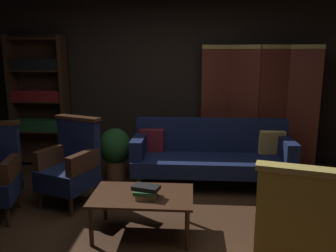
{
  "coord_description": "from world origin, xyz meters",
  "views": [
    {
      "loc": [
        0.28,
        -3.18,
        1.81
      ],
      "look_at": [
        0.0,
        0.8,
        0.95
      ],
      "focal_mm": 37.31,
      "sensor_mm": 36.0,
      "label": 1
    }
  ],
  "objects_px": {
    "armchair_wing_right": "(71,164)",
    "bookshelf": "(40,99)",
    "armchair_gilt_accent": "(295,230)",
    "coffee_table": "(142,199)",
    "folding_screen": "(258,107)",
    "potted_plant": "(115,150)",
    "book_green_cloth": "(146,191)",
    "velvet_couch": "(211,152)",
    "book_tan_leather": "(146,195)",
    "book_black_cloth": "(146,188)"
  },
  "relations": [
    {
      "from": "potted_plant",
      "to": "book_tan_leather",
      "type": "relative_size",
      "value": 3.81
    },
    {
      "from": "potted_plant",
      "to": "book_green_cloth",
      "type": "distance_m",
      "value": 1.7
    },
    {
      "from": "bookshelf",
      "to": "book_tan_leather",
      "type": "distance_m",
      "value": 3.06
    },
    {
      "from": "bookshelf",
      "to": "armchair_wing_right",
      "type": "relative_size",
      "value": 1.97
    },
    {
      "from": "armchair_wing_right",
      "to": "book_black_cloth",
      "type": "bearing_deg",
      "value": -36.64
    },
    {
      "from": "velvet_couch",
      "to": "armchair_gilt_accent",
      "type": "bearing_deg",
      "value": -76.58
    },
    {
      "from": "coffee_table",
      "to": "potted_plant",
      "type": "distance_m",
      "value": 1.62
    },
    {
      "from": "velvet_couch",
      "to": "armchair_gilt_accent",
      "type": "relative_size",
      "value": 2.04
    },
    {
      "from": "armchair_gilt_accent",
      "to": "armchair_wing_right",
      "type": "distance_m",
      "value": 2.64
    },
    {
      "from": "velvet_couch",
      "to": "potted_plant",
      "type": "distance_m",
      "value": 1.36
    },
    {
      "from": "book_tan_leather",
      "to": "coffee_table",
      "type": "bearing_deg",
      "value": 124.01
    },
    {
      "from": "bookshelf",
      "to": "armchair_wing_right",
      "type": "distance_m",
      "value": 1.88
    },
    {
      "from": "armchair_wing_right",
      "to": "potted_plant",
      "type": "height_order",
      "value": "armchair_wing_right"
    },
    {
      "from": "coffee_table",
      "to": "potted_plant",
      "type": "xyz_separation_m",
      "value": [
        -0.6,
        1.5,
        0.05
      ]
    },
    {
      "from": "folding_screen",
      "to": "book_green_cloth",
      "type": "bearing_deg",
      "value": -123.75
    },
    {
      "from": "book_green_cloth",
      "to": "potted_plant",
      "type": "bearing_deg",
      "value": 112.42
    },
    {
      "from": "folding_screen",
      "to": "bookshelf",
      "type": "xyz_separation_m",
      "value": [
        -3.42,
        0.1,
        0.07
      ]
    },
    {
      "from": "folding_screen",
      "to": "armchair_wing_right",
      "type": "relative_size",
      "value": 1.83
    },
    {
      "from": "folding_screen",
      "to": "book_tan_leather",
      "type": "relative_size",
      "value": 9.7
    },
    {
      "from": "coffee_table",
      "to": "potted_plant",
      "type": "bearing_deg",
      "value": 111.83
    },
    {
      "from": "book_tan_leather",
      "to": "velvet_couch",
      "type": "bearing_deg",
      "value": 64.76
    },
    {
      "from": "bookshelf",
      "to": "velvet_couch",
      "type": "distance_m",
      "value": 2.87
    },
    {
      "from": "folding_screen",
      "to": "coffee_table",
      "type": "relative_size",
      "value": 1.9
    },
    {
      "from": "folding_screen",
      "to": "velvet_couch",
      "type": "distance_m",
      "value": 1.1
    },
    {
      "from": "coffee_table",
      "to": "folding_screen",
      "type": "bearing_deg",
      "value": 54.5
    },
    {
      "from": "folding_screen",
      "to": "velvet_couch",
      "type": "relative_size",
      "value": 0.9
    },
    {
      "from": "coffee_table",
      "to": "book_tan_leather",
      "type": "xyz_separation_m",
      "value": [
        0.05,
        -0.07,
        0.07
      ]
    },
    {
      "from": "velvet_couch",
      "to": "coffee_table",
      "type": "xyz_separation_m",
      "value": [
        -0.75,
        -1.42,
        -0.08
      ]
    },
    {
      "from": "velvet_couch",
      "to": "book_tan_leather",
      "type": "distance_m",
      "value": 1.65
    },
    {
      "from": "bookshelf",
      "to": "coffee_table",
      "type": "xyz_separation_m",
      "value": [
        1.95,
        -2.17,
        -0.69
      ]
    },
    {
      "from": "folding_screen",
      "to": "book_tan_leather",
      "type": "xyz_separation_m",
      "value": [
        -1.43,
        -2.13,
        -0.54
      ]
    },
    {
      "from": "armchair_gilt_accent",
      "to": "book_tan_leather",
      "type": "bearing_deg",
      "value": 151.05
    },
    {
      "from": "bookshelf",
      "to": "book_green_cloth",
      "type": "bearing_deg",
      "value": -48.26
    },
    {
      "from": "velvet_couch",
      "to": "potted_plant",
      "type": "height_order",
      "value": "velvet_couch"
    },
    {
      "from": "potted_plant",
      "to": "book_black_cloth",
      "type": "xyz_separation_m",
      "value": [
        0.65,
        -1.57,
        0.09
      ]
    },
    {
      "from": "book_tan_leather",
      "to": "book_black_cloth",
      "type": "height_order",
      "value": "book_black_cloth"
    },
    {
      "from": "book_tan_leather",
      "to": "book_black_cloth",
      "type": "bearing_deg",
      "value": 165.96
    },
    {
      "from": "folding_screen",
      "to": "coffee_table",
      "type": "bearing_deg",
      "value": -125.5
    },
    {
      "from": "velvet_couch",
      "to": "book_tan_leather",
      "type": "xyz_separation_m",
      "value": [
        -0.7,
        -1.49,
        -0.01
      ]
    },
    {
      "from": "bookshelf",
      "to": "potted_plant",
      "type": "bearing_deg",
      "value": -26.26
    },
    {
      "from": "bookshelf",
      "to": "coffee_table",
      "type": "bearing_deg",
      "value": -48.03
    },
    {
      "from": "bookshelf",
      "to": "velvet_couch",
      "type": "bearing_deg",
      "value": -15.41
    },
    {
      "from": "armchair_gilt_accent",
      "to": "potted_plant",
      "type": "bearing_deg",
      "value": 129.76
    },
    {
      "from": "book_tan_leather",
      "to": "book_black_cloth",
      "type": "distance_m",
      "value": 0.08
    },
    {
      "from": "velvet_couch",
      "to": "book_green_cloth",
      "type": "relative_size",
      "value": 10.04
    },
    {
      "from": "book_green_cloth",
      "to": "book_black_cloth",
      "type": "distance_m",
      "value": 0.04
    },
    {
      "from": "velvet_couch",
      "to": "book_tan_leather",
      "type": "height_order",
      "value": "velvet_couch"
    },
    {
      "from": "bookshelf",
      "to": "book_green_cloth",
      "type": "distance_m",
      "value": 3.05
    },
    {
      "from": "armchair_wing_right",
      "to": "bookshelf",
      "type": "bearing_deg",
      "value": 123.67
    },
    {
      "from": "coffee_table",
      "to": "book_green_cloth",
      "type": "relative_size",
      "value": 4.73
    }
  ]
}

